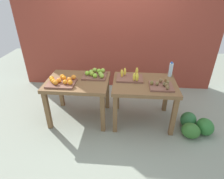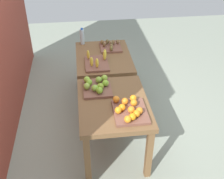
# 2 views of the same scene
# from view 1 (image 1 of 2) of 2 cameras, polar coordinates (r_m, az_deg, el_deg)

# --- Properties ---
(ground_plane) EXTENTS (8.00, 8.00, 0.00)m
(ground_plane) POSITION_cam_1_polar(r_m,az_deg,el_deg) (3.50, -0.35, -8.73)
(ground_plane) COLOR gray
(back_wall) EXTENTS (4.40, 0.12, 3.00)m
(back_wall) POSITION_cam_1_polar(r_m,az_deg,el_deg) (4.15, 1.32, 20.27)
(back_wall) COLOR brown
(back_wall) RESTS_ON ground_plane
(display_table_left) EXTENTS (1.04, 0.80, 0.76)m
(display_table_left) POSITION_cam_1_polar(r_m,az_deg,el_deg) (3.23, -10.33, 1.04)
(display_table_left) COLOR brown
(display_table_left) RESTS_ON ground_plane
(display_table_right) EXTENTS (1.04, 0.80, 0.76)m
(display_table_right) POSITION_cam_1_polar(r_m,az_deg,el_deg) (3.14, 9.83, 0.24)
(display_table_right) COLOR brown
(display_table_right) RESTS_ON ground_plane
(orange_bin) EXTENTS (0.45, 0.37, 0.11)m
(orange_bin) POSITION_cam_1_polar(r_m,az_deg,el_deg) (3.10, -15.21, 2.41)
(orange_bin) COLOR brown
(orange_bin) RESTS_ON display_table_left
(apple_bin) EXTENTS (0.40, 0.34, 0.11)m
(apple_bin) POSITION_cam_1_polar(r_m,az_deg,el_deg) (3.25, -5.12, 4.69)
(apple_bin) COLOR brown
(apple_bin) RESTS_ON display_table_left
(banana_crate) EXTENTS (0.44, 0.32, 0.17)m
(banana_crate) POSITION_cam_1_polar(r_m,az_deg,el_deg) (3.16, 5.54, 3.82)
(banana_crate) COLOR brown
(banana_crate) RESTS_ON display_table_right
(kiwi_bin) EXTENTS (0.36, 0.32, 0.10)m
(kiwi_bin) POSITION_cam_1_polar(r_m,az_deg,el_deg) (3.00, 14.94, 1.22)
(kiwi_bin) COLOR brown
(kiwi_bin) RESTS_ON display_table_right
(water_bottle) EXTENTS (0.07, 0.07, 0.26)m
(water_bottle) POSITION_cam_1_polar(r_m,az_deg,el_deg) (3.37, 17.55, 5.82)
(water_bottle) COLOR silver
(water_bottle) RESTS_ON display_table_right
(watermelon_pile) EXTENTS (0.58, 0.64, 0.27)m
(watermelon_pile) POSITION_cam_1_polar(r_m,az_deg,el_deg) (3.43, 24.07, -10.00)
(watermelon_pile) COLOR #2B6F2F
(watermelon_pile) RESTS_ON ground_plane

